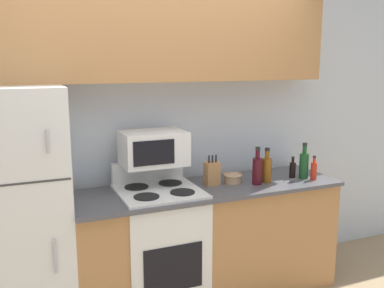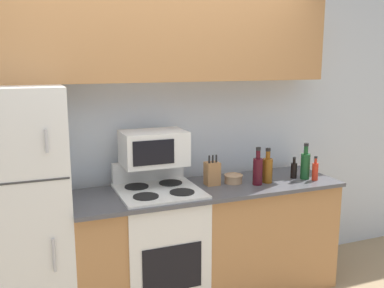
{
  "view_description": "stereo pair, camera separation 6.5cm",
  "coord_description": "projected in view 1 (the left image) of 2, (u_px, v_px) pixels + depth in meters",
  "views": [
    {
      "loc": [
        -1.0,
        -2.62,
        1.89
      ],
      "look_at": [
        0.22,
        0.26,
        1.28
      ],
      "focal_mm": 40.0,
      "sensor_mm": 36.0,
      "label": 1
    },
    {
      "loc": [
        -0.94,
        -2.64,
        1.89
      ],
      "look_at": [
        0.22,
        0.26,
        1.28
      ],
      "focal_mm": 40.0,
      "sensor_mm": 36.0,
      "label": 2
    }
  ],
  "objects": [
    {
      "name": "bottle_wine_green",
      "position": [
        304.0,
        164.0,
        3.54
      ],
      "size": [
        0.08,
        0.08,
        0.3
      ],
      "color": "#194C23",
      "rests_on": "lower_cabinets"
    },
    {
      "name": "lower_cabinets",
      "position": [
        208.0,
        241.0,
        3.43
      ],
      "size": [
        2.11,
        0.63,
        0.93
      ],
      "color": "#B27A47",
      "rests_on": "ground_plane"
    },
    {
      "name": "knife_block",
      "position": [
        212.0,
        173.0,
        3.35
      ],
      "size": [
        0.11,
        0.1,
        0.24
      ],
      "color": "#B27A47",
      "rests_on": "lower_cabinets"
    },
    {
      "name": "bottle_wine_red",
      "position": [
        257.0,
        170.0,
        3.36
      ],
      "size": [
        0.08,
        0.08,
        0.3
      ],
      "color": "#470F19",
      "rests_on": "lower_cabinets"
    },
    {
      "name": "wall_back",
      "position": [
        147.0,
        137.0,
        3.49
      ],
      "size": [
        8.0,
        0.05,
        2.55
      ],
      "color": "silver",
      "rests_on": "ground_plane"
    },
    {
      "name": "refrigerator",
      "position": [
        12.0,
        217.0,
        2.84
      ],
      "size": [
        0.74,
        0.68,
        1.73
      ],
      "color": "white",
      "rests_on": "ground_plane"
    },
    {
      "name": "bowl",
      "position": [
        233.0,
        178.0,
        3.42
      ],
      "size": [
        0.15,
        0.15,
        0.07
      ],
      "color": "tan",
      "rests_on": "lower_cabinets"
    },
    {
      "name": "microwave",
      "position": [
        153.0,
        148.0,
        3.22
      ],
      "size": [
        0.48,
        0.33,
        0.26
      ],
      "color": "white",
      "rests_on": "stove"
    },
    {
      "name": "bottle_hot_sauce",
      "position": [
        314.0,
        170.0,
        3.5
      ],
      "size": [
        0.05,
        0.05,
        0.2
      ],
      "color": "red",
      "rests_on": "lower_cabinets"
    },
    {
      "name": "bottle_soy_sauce",
      "position": [
        293.0,
        169.0,
        3.57
      ],
      "size": [
        0.05,
        0.05,
        0.18
      ],
      "color": "black",
      "rests_on": "lower_cabinets"
    },
    {
      "name": "upper_cabinets",
      "position": [
        152.0,
        37.0,
        3.17
      ],
      "size": [
        2.85,
        0.32,
        0.65
      ],
      "color": "#B27A47",
      "rests_on": "refrigerator"
    },
    {
      "name": "stove",
      "position": [
        160.0,
        247.0,
        3.26
      ],
      "size": [
        0.6,
        0.61,
        1.11
      ],
      "color": "white",
      "rests_on": "ground_plane"
    },
    {
      "name": "bottle_whiskey",
      "position": [
        267.0,
        169.0,
        3.42
      ],
      "size": [
        0.08,
        0.08,
        0.28
      ],
      "color": "brown",
      "rests_on": "lower_cabinets"
    }
  ]
}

